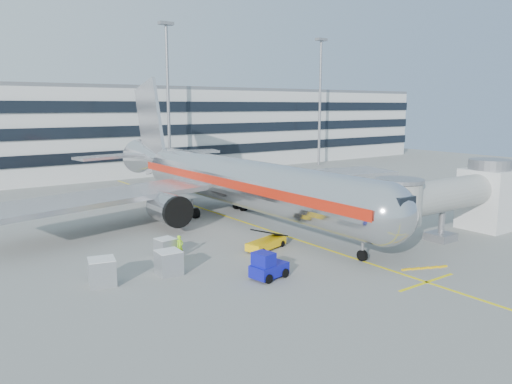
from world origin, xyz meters
TOP-DOWN VIEW (x-y plane):
  - ground at (0.00, 0.00)m, footprint 180.00×180.00m
  - lead_in_line at (0.00, 10.00)m, footprint 0.25×70.00m
  - stop_bar at (0.00, -14.00)m, footprint 6.00×0.25m
  - main_jet at (0.00, 11.72)m, footprint 50.95×48.70m
  - jet_bridge at (12.18, -8.00)m, footprint 17.80×4.50m
  - terminal at (0.00, 57.95)m, footprint 150.00×24.25m
  - light_mast_centre at (8.00, 42.00)m, footprint 2.40×1.20m
  - light_mast_east at (42.00, 42.00)m, footprint 2.40×1.20m
  - belt_loader at (-4.22, -0.90)m, footprint 4.39×2.63m
  - baggage_tug at (-8.59, -6.83)m, footprint 2.91×2.11m
  - cargo_container_left at (-18.56, -1.14)m, footprint 2.12×2.12m
  - cargo_container_right at (-12.11, 2.33)m, footprint 1.61×1.61m
  - cargo_container_front at (-13.86, -1.82)m, footprint 1.78×1.78m
  - ramp_worker at (-11.27, 1.41)m, footprint 0.76×0.60m

SIDE VIEW (x-z plane):
  - ground at x=0.00m, z-range 0.00..0.00m
  - lead_in_line at x=0.00m, z-range 0.00..0.01m
  - stop_bar at x=0.00m, z-range 0.00..0.01m
  - belt_loader at x=-4.22m, z-range -0.44..1.61m
  - cargo_container_right at x=-12.11m, z-range 0.00..1.52m
  - baggage_tug at x=-8.59m, z-range -0.13..1.89m
  - cargo_container_front at x=-13.86m, z-range 0.01..1.78m
  - ramp_worker at x=-11.27m, z-range 0.00..1.82m
  - cargo_container_left at x=-18.56m, z-range 0.01..1.88m
  - jet_bridge at x=12.18m, z-range 0.37..7.37m
  - main_jet at x=0.00m, z-range -3.79..12.26m
  - terminal at x=0.00m, z-range 0.00..15.60m
  - light_mast_centre at x=8.00m, z-range 2.15..27.60m
  - light_mast_east at x=42.00m, z-range 2.15..27.60m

